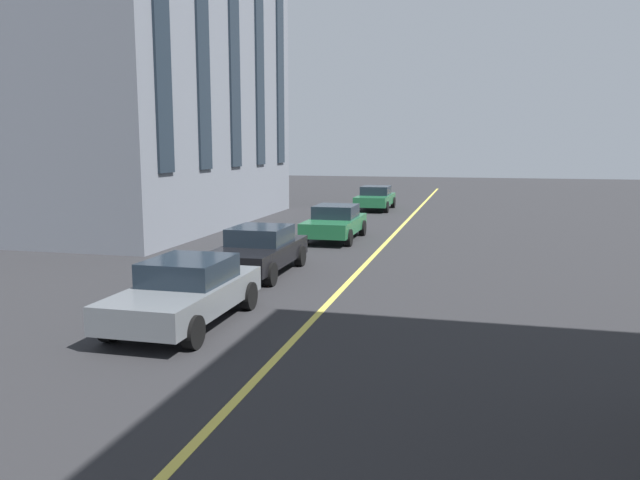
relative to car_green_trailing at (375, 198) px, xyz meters
The scene contains 6 objects.
lane_centre_line 21.02m from the car_green_trailing, behind, with size 80.00×0.16×0.01m.
car_green_trailing is the anchor object (origin of this frame).
car_grey_near 24.37m from the car_green_trailing, behind, with size 4.40×1.95×1.37m.
car_black_parked_b 19.05m from the car_green_trailing, behind, with size 4.40×1.95×1.37m.
car_green_oncoming 12.00m from the car_green_trailing, behind, with size 4.40×1.95×1.37m.
building_left_near 15.75m from the car_green_trailing, 134.25° to the left, with size 16.83×8.31×19.70m.
Camera 1 is at (4.74, -3.35, 3.73)m, focal length 35.15 mm.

